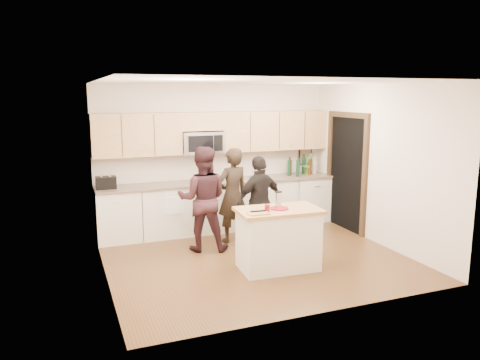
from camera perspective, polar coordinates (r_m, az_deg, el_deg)
name	(u,v)px	position (r m, az deg, el deg)	size (l,w,h in m)	color
floor	(255,258)	(7.41, 1.90, -9.47)	(4.50, 4.50, 0.00)	brown
room_shell	(256,148)	(7.01, 1.98, 3.94)	(4.52, 4.02, 2.71)	beige
back_cabinetry	(220,205)	(8.79, -2.42, -3.07)	(4.50, 0.66, 0.94)	silver
upper_cabinetry	(219,131)	(8.72, -2.60, 5.95)	(4.50, 0.33, 0.75)	tan
microwave	(202,143)	(8.60, -4.68, 4.58)	(0.76, 0.41, 0.40)	silver
doorway	(347,168)	(8.95, 12.88, 1.39)	(0.06, 1.25, 2.20)	black
framed_picture	(305,156)	(9.70, 7.95, 2.97)	(0.30, 0.03, 0.38)	black
dish_towel	(172,194)	(8.29, -8.25, -1.66)	(0.34, 0.60, 0.48)	white
island	(278,239)	(6.86, 4.68, -7.14)	(1.24, 0.77, 0.90)	silver
red_plate	(279,208)	(6.74, 4.82, -3.46)	(0.27, 0.27, 0.02)	maroon
box_grater	(278,199)	(6.78, 4.71, -2.31)	(0.09, 0.05, 0.23)	silver
drink_glass	(267,208)	(6.58, 3.32, -3.42)	(0.07, 0.07, 0.10)	maroon
cutting_board	(258,214)	(6.42, 2.25, -4.11)	(0.29, 0.17, 0.02)	#AC7D47
tongs	(258,211)	(6.48, 2.22, -3.81)	(0.23, 0.03, 0.02)	black
knife	(257,212)	(6.48, 2.05, -3.86)	(0.17, 0.02, 0.01)	silver
toaster	(106,183)	(8.24, -16.03, -0.31)	(0.33, 0.21, 0.21)	black
bottle_cluster	(301,166)	(9.37, 7.48, 1.72)	(0.68, 0.34, 0.39)	black
orchid	(308,164)	(9.44, 8.25, 1.98)	(0.23, 0.19, 0.42)	#3E742E
woman_left	(232,195)	(8.01, -0.93, -1.87)	(0.60, 0.39, 1.63)	black
woman_center	(203,199)	(7.59, -4.57, -2.31)	(0.83, 0.65, 1.71)	black
woman_right	(260,202)	(7.76, 2.43, -2.67)	(0.90, 0.37, 1.53)	black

